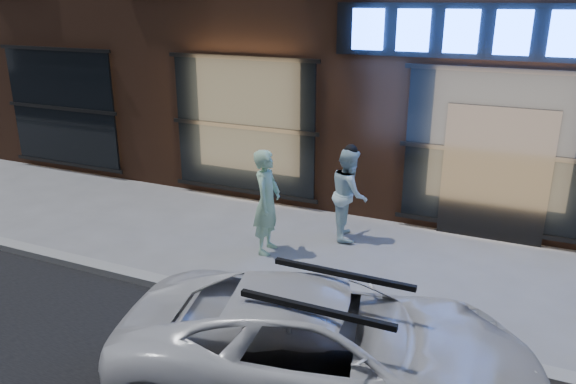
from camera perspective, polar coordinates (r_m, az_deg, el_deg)
name	(u,v)px	position (r m, az deg, el deg)	size (l,w,h in m)	color
ground	(452,357)	(7.37, 16.35, -15.80)	(90.00, 90.00, 0.00)	slate
curb	(453,353)	(7.33, 16.40, -15.42)	(60.00, 0.25, 0.12)	gray
man_bowtie	(267,202)	(9.38, -2.15, -1.01)	(0.65, 0.43, 1.79)	#A5D9B6
man_cap	(349,194)	(10.04, 6.24, -0.16)	(0.81, 0.63, 1.66)	white
white_suv	(328,347)	(6.18, 4.11, -15.42)	(2.07, 4.48, 1.25)	silver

